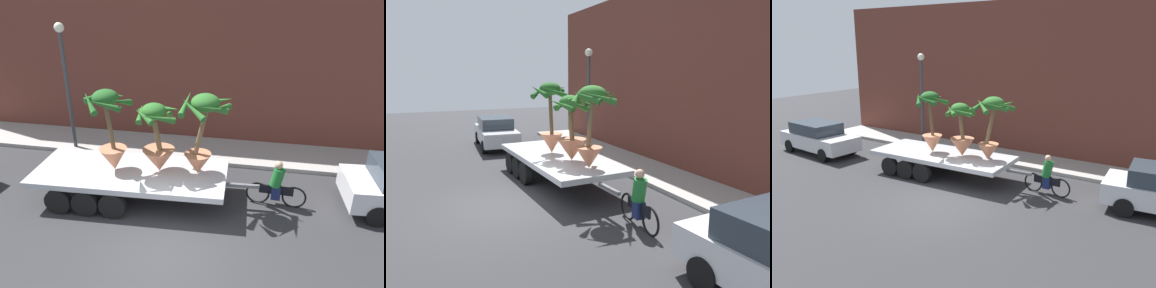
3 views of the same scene
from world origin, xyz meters
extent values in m
plane|color=#2D2D30|center=(0.00, 0.00, 0.00)|extent=(60.00, 60.00, 0.00)
cube|color=#A39E99|center=(0.00, 6.10, 0.07)|extent=(24.00, 2.20, 0.15)
cube|color=brown|center=(0.00, 7.80, 3.75)|extent=(24.00, 1.20, 7.50)
cube|color=#B7BABF|center=(-1.72, 2.36, 0.89)|extent=(6.09, 2.69, 0.18)
cylinder|color=black|center=(-3.68, 3.41, 0.40)|extent=(0.81, 0.25, 0.80)
cylinder|color=black|center=(-3.58, 1.14, 0.40)|extent=(0.81, 0.25, 0.80)
cylinder|color=black|center=(-2.84, 3.44, 0.40)|extent=(0.81, 0.25, 0.80)
cylinder|color=black|center=(-2.74, 1.17, 0.40)|extent=(0.81, 0.25, 0.80)
cylinder|color=black|center=(-2.00, 3.48, 0.40)|extent=(0.81, 0.25, 0.80)
cylinder|color=black|center=(-1.90, 1.21, 0.40)|extent=(0.81, 0.25, 0.80)
cube|color=slate|center=(1.77, 2.51, 0.74)|extent=(1.00, 0.14, 0.10)
cone|color=#C17251|center=(-0.82, 2.53, 1.35)|extent=(0.99, 0.99, 0.73)
cylinder|color=brown|center=(-0.87, 2.53, 2.32)|extent=(0.33, 0.16, 1.23)
ellipsoid|color=#2D6B28|center=(-0.92, 2.53, 2.93)|extent=(0.74, 0.74, 0.46)
cone|color=#2D6B28|center=(-0.50, 2.60, 2.85)|extent=(0.34, 0.88, 0.50)
cone|color=#2D6B28|center=(-0.60, 2.94, 2.88)|extent=(0.96, 0.81, 0.44)
cone|color=#2D6B28|center=(-1.09, 2.91, 2.88)|extent=(0.86, 0.52, 0.39)
cone|color=#2D6B28|center=(-1.31, 2.47, 2.85)|extent=(0.33, 0.82, 0.48)
cone|color=#2D6B28|center=(-1.14, 2.22, 2.87)|extent=(0.76, 0.61, 0.41)
cone|color=#2D6B28|center=(-0.67, 2.11, 2.87)|extent=(0.95, 0.70, 0.47)
cone|color=#C17251|center=(0.38, 2.58, 1.31)|extent=(0.83, 0.83, 0.67)
cylinder|color=brown|center=(0.48, 2.58, 2.45)|extent=(0.49, 0.14, 1.61)
ellipsoid|color=#2D6B28|center=(0.59, 2.58, 3.26)|extent=(0.82, 0.82, 0.52)
cone|color=#2D6B28|center=(1.12, 2.48, 3.21)|extent=(0.41, 1.11, 0.50)
cone|color=#2D6B28|center=(0.91, 3.04, 3.20)|extent=(1.03, 0.81, 0.56)
cone|color=#2D6B28|center=(0.39, 2.96, 3.20)|extent=(0.86, 0.58, 0.46)
cone|color=#2D6B28|center=(0.02, 2.62, 3.20)|extent=(0.28, 1.16, 0.56)
cone|color=#2D6B28|center=(0.30, 2.21, 3.18)|extent=(0.88, 0.75, 0.55)
cone|color=#2D6B28|center=(0.87, 2.24, 3.20)|extent=(0.83, 0.73, 0.45)
cone|color=#C17251|center=(-2.22, 2.34, 1.34)|extent=(0.84, 0.84, 0.73)
cylinder|color=brown|center=(-2.26, 2.34, 2.51)|extent=(0.28, 0.13, 1.62)
ellipsoid|color=#235B23|center=(-2.30, 2.34, 3.32)|extent=(0.76, 0.76, 0.48)
cone|color=#235B23|center=(-1.79, 2.25, 3.25)|extent=(0.37, 1.06, 0.53)
cone|color=#235B23|center=(-2.11, 2.67, 3.28)|extent=(0.78, 0.56, 0.32)
cone|color=#235B23|center=(-2.65, 2.62, 3.28)|extent=(0.74, 0.83, 0.37)
cone|color=#235B23|center=(-2.66, 2.04, 3.23)|extent=(0.75, 0.84, 0.56)
cone|color=#235B23|center=(-2.16, 1.88, 3.25)|extent=(0.99, 0.47, 0.49)
torus|color=black|center=(3.34, 2.78, 0.34)|extent=(0.74, 0.10, 0.74)
torus|color=black|center=(2.24, 2.84, 0.34)|extent=(0.74, 0.10, 0.74)
cube|color=black|center=(2.79, 2.81, 0.52)|extent=(1.04, 0.12, 0.28)
cylinder|color=#1E702D|center=(2.79, 2.81, 0.97)|extent=(0.46, 0.36, 0.65)
sphere|color=tan|center=(2.79, 2.81, 1.39)|extent=(0.24, 0.24, 0.24)
cube|color=navy|center=(2.79, 2.81, 0.44)|extent=(0.29, 0.26, 0.44)
cylinder|color=black|center=(5.51, 4.01, 0.32)|extent=(0.65, 0.24, 0.64)
cylinder|color=black|center=(5.62, 2.28, 0.32)|extent=(0.65, 0.24, 0.64)
cube|color=silver|center=(-9.01, 1.73, 0.67)|extent=(4.59, 2.03, 0.70)
cube|color=#2D3842|center=(-9.23, 1.74, 1.30)|extent=(2.56, 1.73, 0.56)
cylinder|color=black|center=(-7.50, 2.46, 0.32)|extent=(0.65, 0.24, 0.64)
cylinder|color=black|center=(-7.61, 0.81, 0.32)|extent=(0.65, 0.24, 0.64)
cylinder|color=black|center=(-10.41, 2.65, 0.32)|extent=(0.65, 0.24, 0.64)
cylinder|color=black|center=(-10.52, 1.00, 0.32)|extent=(0.65, 0.24, 0.64)
cylinder|color=#383D42|center=(-5.14, 5.30, 2.40)|extent=(0.14, 0.14, 4.50)
sphere|color=#EAEACC|center=(-5.14, 5.30, 4.80)|extent=(0.36, 0.36, 0.36)
camera|label=1|loc=(2.14, -7.37, 6.65)|focal=35.20mm
camera|label=2|loc=(10.03, -2.23, 3.84)|focal=33.74mm
camera|label=3|loc=(7.60, -10.22, 5.49)|focal=36.07mm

